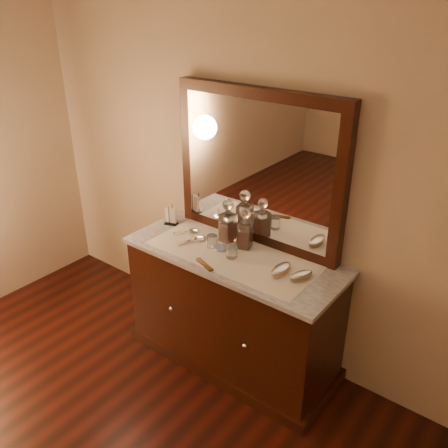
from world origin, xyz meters
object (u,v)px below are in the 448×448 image
(decanter_left, at_px, (228,225))
(hand_mirror_inner, at_px, (196,239))
(brush_near, at_px, (281,270))
(brush_far, at_px, (301,276))
(pin_dish, at_px, (221,248))
(hand_mirror_outer, at_px, (191,231))
(mirror_frame, at_px, (258,169))
(decanter_right, at_px, (245,233))
(napkin_rack, at_px, (171,217))
(comb, at_px, (205,264))
(dresser_cabinet, at_px, (233,310))

(decanter_left, xyz_separation_m, hand_mirror_inner, (-0.17, -0.13, -0.11))
(brush_near, distance_m, brush_far, 0.13)
(pin_dish, bearing_deg, hand_mirror_inner, -178.28)
(decanter_left, bearing_deg, hand_mirror_inner, -143.94)
(decanter_left, distance_m, hand_mirror_outer, 0.30)
(brush_far, bearing_deg, decanter_left, 169.65)
(mirror_frame, bearing_deg, decanter_right, -85.27)
(napkin_rack, bearing_deg, pin_dish, -8.68)
(comb, xyz_separation_m, decanter_left, (-0.07, 0.33, 0.11))
(decanter_left, height_order, brush_far, decanter_left)
(hand_mirror_inner, bearing_deg, brush_near, -0.54)
(comb, distance_m, decanter_left, 0.36)
(hand_mirror_inner, bearing_deg, comb, -40.25)
(dresser_cabinet, distance_m, brush_far, 0.67)
(brush_far, height_order, hand_mirror_outer, brush_far)
(decanter_right, xyz_separation_m, brush_far, (0.48, -0.11, -0.09))
(pin_dish, xyz_separation_m, comb, (0.04, -0.21, -0.00))
(pin_dish, xyz_separation_m, brush_near, (0.46, -0.01, 0.02))
(pin_dish, bearing_deg, comb, -78.71)
(pin_dish, height_order, hand_mirror_outer, same)
(dresser_cabinet, height_order, decanter_left, decanter_left)
(mirror_frame, height_order, pin_dish, mirror_frame)
(mirror_frame, bearing_deg, napkin_rack, -163.93)
(napkin_rack, xyz_separation_m, decanter_right, (0.62, 0.04, 0.05))
(dresser_cabinet, bearing_deg, comb, -103.64)
(decanter_right, relative_size, brush_near, 1.57)
(decanter_left, height_order, decanter_right, decanter_left)
(comb, bearing_deg, pin_dish, 121.05)
(pin_dish, height_order, decanter_right, decanter_right)
(comb, bearing_deg, decanter_left, 122.39)
(decanter_right, bearing_deg, brush_far, -12.70)
(brush_far, bearing_deg, dresser_cabinet, 179.74)
(pin_dish, bearing_deg, brush_near, -1.55)
(napkin_rack, bearing_deg, hand_mirror_inner, -15.29)
(hand_mirror_outer, bearing_deg, comb, -37.77)
(napkin_rack, height_order, hand_mirror_outer, napkin_rack)
(mirror_frame, relative_size, brush_near, 6.82)
(mirror_frame, height_order, hand_mirror_outer, mirror_frame)
(comb, height_order, decanter_left, decanter_left)
(comb, xyz_separation_m, brush_near, (0.42, 0.20, 0.02))
(brush_near, bearing_deg, mirror_frame, 143.69)
(decanter_right, relative_size, hand_mirror_inner, 1.28)
(mirror_frame, xyz_separation_m, hand_mirror_outer, (-0.41, -0.19, -0.49))
(brush_far, xyz_separation_m, hand_mirror_outer, (-0.89, 0.05, -0.01))
(pin_dish, relative_size, comb, 0.52)
(pin_dish, xyz_separation_m, brush_far, (0.58, 0.01, 0.01))
(pin_dish, relative_size, decanter_right, 0.32)
(pin_dish, xyz_separation_m, decanter_left, (-0.03, 0.12, 0.11))
(dresser_cabinet, xyz_separation_m, brush_near, (0.36, -0.02, 0.47))
(dresser_cabinet, bearing_deg, mirror_frame, 90.00)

